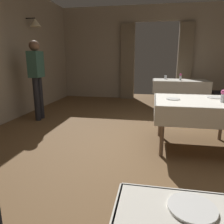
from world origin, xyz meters
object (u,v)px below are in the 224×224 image
at_px(dining_table_mid, 197,106).
at_px(flower_vase_mid, 223,95).
at_px(plate_mid_b, 215,97).
at_px(plate_mid_c, 173,99).
at_px(glass_far_b, 166,77).
at_px(chair_far_right, 224,90).
at_px(person_waiter_by_doorway, 37,74).
at_px(plate_near_b, 192,208).
at_px(dining_table_far, 180,84).
at_px(flower_vase_far, 181,77).

relative_size(dining_table_mid, flower_vase_mid, 6.98).
distance_m(flower_vase_mid, plate_mid_b, 0.36).
bearing_deg(plate_mid_c, glass_far_b, 89.04).
xyz_separation_m(chair_far_right, plate_mid_b, (-0.96, -2.78, 0.24)).
relative_size(flower_vase_mid, person_waiter_by_doorway, 0.10).
bearing_deg(dining_table_mid, plate_near_b, -100.79).
xyz_separation_m(plate_mid_b, person_waiter_by_doorway, (-3.46, 0.80, 0.27)).
xyz_separation_m(dining_table_far, flower_vase_mid, (0.21, -3.23, 0.20)).
distance_m(flower_vase_mid, flower_vase_far, 3.15).
distance_m(flower_vase_mid, person_waiter_by_doorway, 3.66).
relative_size(glass_far_b, person_waiter_by_doorway, 0.06).
xyz_separation_m(flower_vase_far, glass_far_b, (-0.39, 0.29, -0.05)).
relative_size(chair_far_right, flower_vase_mid, 5.23).
bearing_deg(plate_mid_c, chair_far_right, 61.95).
distance_m(dining_table_far, flower_vase_far, 0.23).
distance_m(dining_table_far, plate_near_b, 5.67).
bearing_deg(plate_mid_b, dining_table_far, 93.79).
height_order(dining_table_far, flower_vase_mid, flower_vase_mid).
height_order(dining_table_mid, flower_vase_mid, flower_vase_mid).
bearing_deg(plate_mid_b, glass_far_b, 100.87).
relative_size(chair_far_right, glass_far_b, 8.39).
bearing_deg(dining_table_mid, plate_mid_c, -178.09).
bearing_deg(flower_vase_far, plate_mid_c, -98.38).
height_order(flower_vase_far, glass_far_b, flower_vase_far).
xyz_separation_m(dining_table_mid, flower_vase_mid, (0.32, -0.11, 0.19)).
height_order(flower_vase_mid, plate_mid_b, flower_vase_mid).
xyz_separation_m(chair_far_right, flower_vase_far, (-1.16, 0.02, 0.34)).
bearing_deg(glass_far_b, flower_vase_far, -36.42).
distance_m(plate_near_b, plate_mid_c, 2.52).
distance_m(chair_far_right, person_waiter_by_doorway, 4.87).
height_order(flower_vase_mid, glass_far_b, flower_vase_mid).
bearing_deg(glass_far_b, chair_far_right, -11.25).
bearing_deg(dining_table_far, plate_mid_b, -86.21).
bearing_deg(flower_vase_mid, person_waiter_by_doorway, 161.79).
bearing_deg(flower_vase_far, dining_table_mid, -91.93).
bearing_deg(dining_table_far, plate_mid_c, -98.32).
bearing_deg(dining_table_mid, person_waiter_by_doorway, 161.87).
xyz_separation_m(plate_mid_c, glass_far_b, (0.06, 3.33, 0.05)).
distance_m(chair_far_right, plate_near_b, 5.81).
height_order(chair_far_right, glass_far_b, chair_far_right).
height_order(plate_near_b, person_waiter_by_doorway, person_waiter_by_doorway).
bearing_deg(plate_mid_c, dining_table_mid, 1.91).
bearing_deg(plate_mid_c, plate_near_b, -93.07).
xyz_separation_m(plate_near_b, flower_vase_far, (0.58, 5.56, 0.10)).
relative_size(plate_mid_c, person_waiter_by_doorway, 0.12).
bearing_deg(plate_near_b, person_waiter_by_doorway, 126.94).
height_order(flower_vase_mid, person_waiter_by_doorway, person_waiter_by_doorway).
bearing_deg(plate_near_b, plate_mid_b, 74.14).
height_order(dining_table_far, plate_mid_b, plate_mid_b).
xyz_separation_m(dining_table_mid, chair_far_right, (1.27, 3.01, -0.14)).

